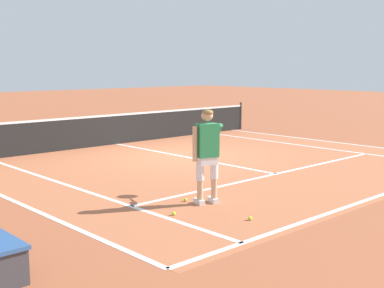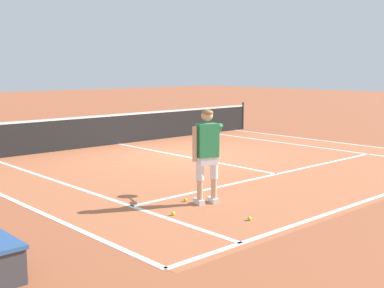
% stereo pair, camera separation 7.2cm
% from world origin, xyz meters
% --- Properties ---
extents(ground_plane, '(80.00, 80.00, 0.00)m').
position_xyz_m(ground_plane, '(0.00, 0.00, 0.00)').
color(ground_plane, '#9E5133').
extents(court_inner_surface, '(10.98, 9.42, 0.00)m').
position_xyz_m(court_inner_surface, '(0.00, -1.43, 0.00)').
color(court_inner_surface, '#B2603D').
rests_on(court_inner_surface, ground).
extents(line_baseline, '(10.98, 0.10, 0.01)m').
position_xyz_m(line_baseline, '(0.00, -5.95, 0.00)').
color(line_baseline, white).
rests_on(line_baseline, ground).
extents(line_service, '(8.23, 0.10, 0.01)m').
position_xyz_m(line_service, '(0.00, -3.32, 0.00)').
color(line_service, white).
rests_on(line_service, ground).
extents(line_centre_service, '(0.10, 6.40, 0.01)m').
position_xyz_m(line_centre_service, '(0.00, -0.12, 0.00)').
color(line_centre_service, white).
rests_on(line_centre_service, ground).
extents(line_singles_left, '(0.10, 9.02, 0.01)m').
position_xyz_m(line_singles_left, '(-4.12, -1.43, 0.00)').
color(line_singles_left, white).
rests_on(line_singles_left, ground).
extents(line_singles_right, '(0.10, 9.02, 0.01)m').
position_xyz_m(line_singles_right, '(4.12, -1.43, 0.00)').
color(line_singles_right, white).
rests_on(line_singles_right, ground).
extents(line_doubles_left, '(0.10, 9.02, 0.01)m').
position_xyz_m(line_doubles_left, '(-5.49, -1.43, 0.00)').
color(line_doubles_left, white).
rests_on(line_doubles_left, ground).
extents(line_doubles_right, '(0.10, 9.02, 0.01)m').
position_xyz_m(line_doubles_right, '(5.49, -1.43, 0.00)').
color(line_doubles_right, white).
rests_on(line_doubles_right, ground).
extents(tennis_net, '(11.96, 0.08, 1.07)m').
position_xyz_m(tennis_net, '(0.00, 3.08, 0.50)').
color(tennis_net, '#333338').
rests_on(tennis_net, ground).
extents(tennis_player, '(0.90, 1.02, 1.71)m').
position_xyz_m(tennis_player, '(-2.98, -4.07, 0.99)').
color(tennis_player, white).
rests_on(tennis_player, ground).
extents(tennis_ball_near_feet, '(0.07, 0.07, 0.07)m').
position_xyz_m(tennis_ball_near_feet, '(-3.21, -5.30, 0.03)').
color(tennis_ball_near_feet, '#CCE02D').
rests_on(tennis_ball_near_feet, ground).
extents(tennis_ball_by_baseline, '(0.07, 0.07, 0.07)m').
position_xyz_m(tennis_ball_by_baseline, '(-3.93, -4.25, 0.03)').
color(tennis_ball_by_baseline, '#CCE02D').
rests_on(tennis_ball_by_baseline, ground).
extents(tennis_ball_mid_court, '(0.07, 0.07, 0.07)m').
position_xyz_m(tennis_ball_mid_court, '(-3.18, -3.72, 0.03)').
color(tennis_ball_mid_court, '#CCE02D').
rests_on(tennis_ball_mid_court, ground).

